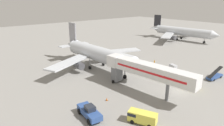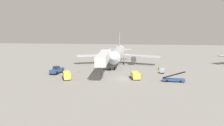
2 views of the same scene
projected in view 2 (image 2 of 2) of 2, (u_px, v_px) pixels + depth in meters
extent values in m
plane|color=gray|center=(123.00, 79.00, 64.15)|extent=(300.00, 300.00, 0.00)
cylinder|color=silver|center=(117.00, 54.00, 88.03)|extent=(5.53, 27.55, 4.55)
cone|color=silver|center=(113.00, 59.00, 72.98)|extent=(4.57, 3.40, 4.46)
cone|color=silver|center=(120.00, 49.00, 103.93)|extent=(4.50, 5.20, 4.33)
cube|color=gray|center=(120.00, 41.00, 102.05)|extent=(0.50, 3.98, 7.29)
cube|color=silver|center=(126.00, 49.00, 102.01)|extent=(5.56, 3.08, 0.24)
cube|color=silver|center=(114.00, 49.00, 102.59)|extent=(5.56, 3.08, 0.24)
cube|color=silver|center=(140.00, 56.00, 89.42)|extent=(16.31, 9.16, 0.44)
cube|color=silver|center=(95.00, 55.00, 91.40)|extent=(16.15, 10.11, 0.44)
cylinder|color=#4C4C51|center=(134.00, 59.00, 89.03)|extent=(2.29, 2.92, 2.19)
cylinder|color=#4C4C51|center=(101.00, 59.00, 90.44)|extent=(2.29, 2.92, 2.19)
cylinder|color=gray|center=(115.00, 65.00, 77.94)|extent=(0.28, 0.28, 2.70)
cylinder|color=black|center=(115.00, 68.00, 78.15)|extent=(0.39, 1.11, 1.10)
cylinder|color=gray|center=(124.00, 60.00, 89.78)|extent=(0.28, 0.28, 2.70)
cylinder|color=black|center=(124.00, 63.00, 89.98)|extent=(0.39, 1.11, 1.10)
cylinder|color=gray|center=(111.00, 60.00, 90.34)|extent=(0.28, 0.28, 2.70)
cylinder|color=black|center=(111.00, 63.00, 90.54)|extent=(0.39, 1.11, 1.10)
cube|color=silver|center=(103.00, 58.00, 67.39)|extent=(4.96, 20.81, 2.70)
cube|color=red|center=(98.00, 58.00, 67.46)|extent=(1.70, 17.24, 0.44)
cube|color=silver|center=(106.00, 54.00, 78.17)|extent=(3.70, 3.12, 2.84)
cube|color=#232833|center=(106.00, 53.00, 79.41)|extent=(3.31, 0.56, 0.90)
cube|color=slate|center=(106.00, 63.00, 78.07)|extent=(2.71, 2.04, 3.91)
cylinder|color=black|center=(102.00, 69.00, 78.43)|extent=(0.38, 0.83, 0.80)
cylinder|color=black|center=(110.00, 69.00, 78.30)|extent=(0.38, 0.83, 0.80)
cylinder|color=slate|center=(102.00, 71.00, 63.85)|extent=(0.70, 0.70, 4.31)
cube|color=#2D4C8E|center=(57.00, 70.00, 71.41)|extent=(2.94, 6.34, 1.03)
cube|color=#232833|center=(56.00, 68.00, 70.97)|extent=(1.75, 1.98, 0.90)
cylinder|color=black|center=(57.00, 73.00, 69.32)|extent=(0.53, 1.14, 1.10)
cylinder|color=black|center=(51.00, 73.00, 69.86)|extent=(0.53, 1.14, 1.10)
cylinder|color=black|center=(63.00, 71.00, 73.11)|extent=(0.53, 1.14, 1.10)
cylinder|color=black|center=(57.00, 71.00, 73.65)|extent=(0.53, 1.14, 1.10)
cube|color=#2D4C8E|center=(174.00, 80.00, 60.21)|extent=(6.04, 2.06, 0.55)
cube|color=black|center=(174.00, 75.00, 60.01)|extent=(6.04, 1.29, 2.08)
cylinder|color=black|center=(180.00, 80.00, 60.69)|extent=(0.61, 0.25, 0.60)
cylinder|color=black|center=(181.00, 82.00, 59.11)|extent=(0.61, 0.25, 0.60)
cylinder|color=black|center=(167.00, 80.00, 61.40)|extent=(0.61, 0.25, 0.60)
cylinder|color=black|center=(167.00, 81.00, 59.82)|extent=(0.61, 0.25, 0.60)
cube|color=#E5DB4C|center=(67.00, 75.00, 63.31)|extent=(3.76, 5.25, 1.82)
cube|color=#1E232D|center=(66.00, 73.00, 64.83)|extent=(2.41, 2.23, 0.58)
cylinder|color=black|center=(63.00, 77.00, 64.63)|extent=(0.59, 0.76, 0.68)
cylinder|color=black|center=(69.00, 77.00, 65.13)|extent=(0.59, 0.76, 0.68)
cylinder|color=black|center=(64.00, 79.00, 61.74)|extent=(0.59, 0.76, 0.68)
cylinder|color=black|center=(70.00, 79.00, 62.25)|extent=(0.59, 0.76, 0.68)
cube|color=#E5DB4C|center=(135.00, 75.00, 63.63)|extent=(3.04, 5.13, 1.63)
cube|color=#1E232D|center=(135.00, 73.00, 65.19)|extent=(2.40, 1.94, 0.52)
cylinder|color=black|center=(131.00, 77.00, 65.15)|extent=(0.51, 0.74, 0.68)
cylinder|color=black|center=(138.00, 77.00, 65.28)|extent=(0.51, 0.74, 0.68)
cylinder|color=black|center=(133.00, 79.00, 62.21)|extent=(0.51, 0.74, 0.68)
cylinder|color=black|center=(140.00, 79.00, 62.34)|extent=(0.51, 0.74, 0.68)
cube|color=#38383D|center=(162.00, 72.00, 71.85)|extent=(1.80, 2.57, 0.22)
cube|color=silver|center=(162.00, 70.00, 71.75)|extent=(1.80, 2.57, 1.15)
cylinder|color=black|center=(161.00, 72.00, 72.83)|extent=(0.21, 0.38, 0.36)
cylinder|color=black|center=(164.00, 72.00, 72.39)|extent=(0.21, 0.38, 0.36)
cylinder|color=black|center=(160.00, 73.00, 71.34)|extent=(0.21, 0.38, 0.36)
cylinder|color=black|center=(164.00, 73.00, 70.90)|extent=(0.21, 0.38, 0.36)
cylinder|color=#1E2333|center=(159.00, 69.00, 78.35)|extent=(0.29, 0.29, 0.78)
cylinder|color=orange|center=(159.00, 67.00, 78.24)|extent=(0.38, 0.38, 0.62)
sphere|color=tan|center=(159.00, 65.00, 78.18)|extent=(0.21, 0.21, 0.21)
cube|color=black|center=(142.00, 75.00, 68.82)|extent=(0.46, 0.46, 0.03)
cone|color=orange|center=(142.00, 74.00, 68.76)|extent=(0.39, 0.39, 0.67)
cube|color=black|center=(78.00, 72.00, 73.48)|extent=(0.44, 0.44, 0.03)
cone|color=orange|center=(78.00, 71.00, 73.43)|extent=(0.37, 0.37, 0.64)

